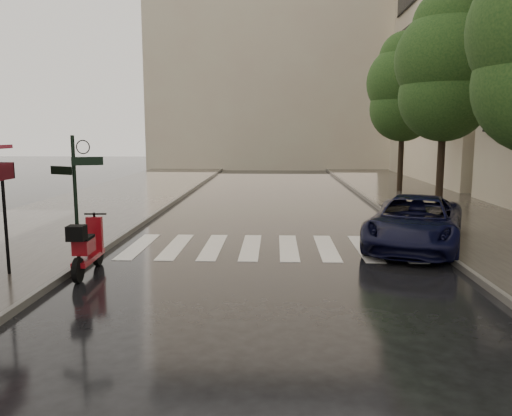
{
  "coord_description": "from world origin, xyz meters",
  "views": [
    {
      "loc": [
        3.12,
        -7.53,
        3.14
      ],
      "look_at": [
        2.67,
        4.04,
        1.4
      ],
      "focal_mm": 35.0,
      "sensor_mm": 36.0,
      "label": 1
    }
  ],
  "objects": [
    {
      "name": "ground",
      "position": [
        0.0,
        0.0,
        0.0
      ],
      "size": [
        120.0,
        120.0,
        0.0
      ],
      "primitive_type": "plane",
      "color": "black",
      "rests_on": "ground"
    },
    {
      "name": "sidewalk_near",
      "position": [
        -4.5,
        12.0,
        0.06
      ],
      "size": [
        6.0,
        60.0,
        0.12
      ],
      "primitive_type": "cube",
      "color": "#38332D",
      "rests_on": "ground"
    },
    {
      "name": "sidewalk_far",
      "position": [
        10.25,
        12.0,
        0.06
      ],
      "size": [
        5.5,
        60.0,
        0.12
      ],
      "primitive_type": "cube",
      "color": "#38332D",
      "rests_on": "ground"
    },
    {
      "name": "curb_near",
      "position": [
        -1.45,
        12.0,
        0.07
      ],
      "size": [
        0.12,
        60.0,
        0.16
      ],
      "primitive_type": "cube",
      "color": "#595651",
      "rests_on": "ground"
    },
    {
      "name": "curb_far",
      "position": [
        7.45,
        12.0,
        0.07
      ],
      "size": [
        0.12,
        60.0,
        0.16
      ],
      "primitive_type": "cube",
      "color": "#595651",
      "rests_on": "ground"
    },
    {
      "name": "crosswalk",
      "position": [
        2.98,
        6.0,
        0.01
      ],
      "size": [
        7.85,
        3.2,
        0.01
      ],
      "color": "silver",
      "rests_on": "ground"
    },
    {
      "name": "signpost",
      "position": [
        -1.19,
        3.0,
        1.83
      ],
      "size": [
        1.17,
        0.29,
        3.1
      ],
      "color": "black",
      "rests_on": "ground"
    },
    {
      "name": "haussmann_far",
      "position": [
        16.5,
        26.0,
        9.25
      ],
      "size": [
        8.0,
        16.0,
        18.5
      ],
      "primitive_type": "cube",
      "color": "#BAA68E",
      "rests_on": "ground"
    },
    {
      "name": "backdrop_building",
      "position": [
        3.0,
        38.0,
        10.0
      ],
      "size": [
        22.0,
        6.0,
        20.0
      ],
      "primitive_type": "cube",
      "color": "#BAA68E",
      "rests_on": "ground"
    },
    {
      "name": "tree_mid",
      "position": [
        9.5,
        12.0,
        5.59
      ],
      "size": [
        3.8,
        3.8,
        8.34
      ],
      "color": "black",
      "rests_on": "sidewalk_far"
    },
    {
      "name": "tree_far",
      "position": [
        9.7,
        19.0,
        5.46
      ],
      "size": [
        3.8,
        3.8,
        8.16
      ],
      "color": "black",
      "rests_on": "sidewalk_far"
    },
    {
      "name": "scooter",
      "position": [
        -1.08,
        3.17,
        0.59
      ],
      "size": [
        0.52,
        1.95,
        1.28
      ],
      "rotation": [
        0.0,
        0.0,
        0.05
      ],
      "color": "black",
      "rests_on": "ground"
    },
    {
      "name": "parked_car",
      "position": [
        7.0,
        6.2,
        0.71
      ],
      "size": [
        3.99,
        5.6,
        1.42
      ],
      "primitive_type": "imported",
      "rotation": [
        0.0,
        0.0,
        -0.36
      ],
      "color": "black",
      "rests_on": "ground"
    }
  ]
}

